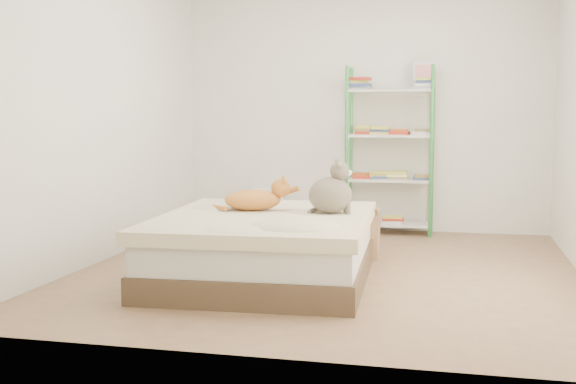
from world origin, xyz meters
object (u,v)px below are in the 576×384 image
(white_bin, at_px, (265,209))
(cardboard_box, at_px, (347,233))
(orange_cat, at_px, (253,197))
(shelf_unit, at_px, (390,150))
(bed, at_px, (266,247))
(grey_cat, at_px, (330,187))

(white_bin, bearing_deg, cardboard_box, -49.12)
(orange_cat, xyz_separation_m, shelf_unit, (0.86, 2.09, 0.27))
(bed, xyz_separation_m, grey_cat, (0.45, 0.18, 0.44))
(orange_cat, height_order, white_bin, orange_cat)
(grey_cat, relative_size, white_bin, 0.94)
(grey_cat, xyz_separation_m, white_bin, (-1.06, 2.08, -0.46))
(orange_cat, height_order, shelf_unit, shelf_unit)
(orange_cat, bearing_deg, bed, -72.48)
(shelf_unit, bearing_deg, grey_cat, -96.89)
(bed, distance_m, grey_cat, 0.65)
(orange_cat, distance_m, grey_cat, 0.61)
(grey_cat, height_order, white_bin, grey_cat)
(shelf_unit, xyz_separation_m, white_bin, (-1.31, -0.03, -0.64))
(shelf_unit, bearing_deg, orange_cat, -112.38)
(white_bin, bearing_deg, orange_cat, -77.64)
(cardboard_box, bearing_deg, bed, -116.22)
(orange_cat, distance_m, white_bin, 2.14)
(orange_cat, relative_size, white_bin, 1.21)
(cardboard_box, height_order, white_bin, cardboard_box)
(bed, bearing_deg, orange_cat, 123.81)
(bed, xyz_separation_m, orange_cat, (-0.15, 0.21, 0.34))
(cardboard_box, distance_m, white_bin, 1.61)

